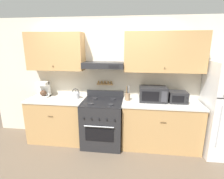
# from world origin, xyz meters

# --- Properties ---
(ground_plane) EXTENTS (16.00, 16.00, 0.00)m
(ground_plane) POSITION_xyz_m (0.00, 0.00, 0.00)
(ground_plane) COLOR brown
(wall_back) EXTENTS (5.20, 0.46, 2.55)m
(wall_back) POSITION_xyz_m (0.08, 0.60, 1.51)
(wall_back) COLOR beige
(wall_back) RESTS_ON ground_plane
(counter_left) EXTENTS (1.17, 0.65, 0.92)m
(counter_left) POSITION_xyz_m (-0.98, 0.33, 0.46)
(counter_left) COLOR tan
(counter_left) RESTS_ON ground_plane
(counter_right) EXTENTS (1.51, 0.65, 0.92)m
(counter_right) POSITION_xyz_m (1.15, 0.33, 0.46)
(counter_right) COLOR tan
(counter_right) RESTS_ON ground_plane
(stove_range) EXTENTS (0.79, 0.74, 1.06)m
(stove_range) POSITION_xyz_m (0.00, 0.28, 0.46)
(stove_range) COLOR #232326
(stove_range) RESTS_ON ground_plane
(tea_kettle) EXTENTS (0.21, 0.16, 0.21)m
(tea_kettle) POSITION_xyz_m (-0.58, 0.41, 1.01)
(tea_kettle) COLOR #B7B7BC
(tea_kettle) RESTS_ON counter_left
(coffee_maker) EXTENTS (0.21, 0.21, 0.33)m
(coffee_maker) POSITION_xyz_m (-1.29, 0.43, 1.09)
(coffee_maker) COLOR white
(coffee_maker) RESTS_ON counter_left
(microwave) EXTENTS (0.53, 0.36, 0.29)m
(microwave) POSITION_xyz_m (0.99, 0.42, 1.07)
(microwave) COLOR #232326
(microwave) RESTS_ON counter_right
(utensil_crock) EXTENTS (0.10, 0.10, 0.30)m
(utensil_crock) POSITION_xyz_m (0.49, 0.41, 1.01)
(utensil_crock) COLOR #8E7051
(utensil_crock) RESTS_ON counter_right
(toaster_oven) EXTENTS (0.34, 0.30, 0.21)m
(toaster_oven) POSITION_xyz_m (1.46, 0.40, 1.03)
(toaster_oven) COLOR #232326
(toaster_oven) RESTS_ON counter_right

